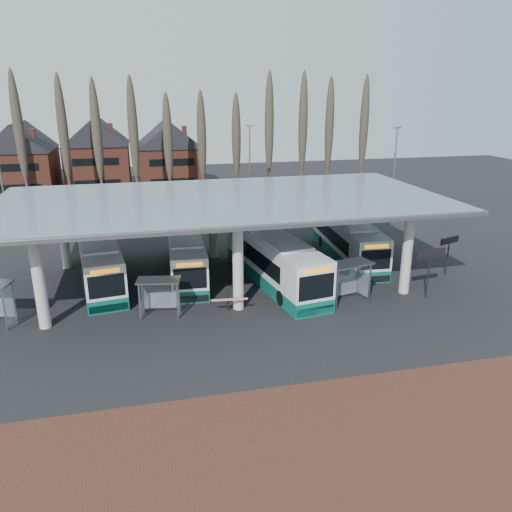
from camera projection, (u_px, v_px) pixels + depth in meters
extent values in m
plane|color=black|center=(246.00, 325.00, 30.70)|extent=(140.00, 140.00, 0.00)
cube|color=#4E291F|center=(311.00, 457.00, 19.61)|extent=(70.00, 10.00, 0.03)
cylinder|color=beige|center=(39.00, 281.00, 29.46)|extent=(0.70, 0.70, 6.00)
cylinder|color=beige|center=(63.00, 232.00, 39.61)|extent=(0.70, 0.70, 6.00)
cylinder|color=beige|center=(238.00, 266.00, 32.05)|extent=(0.70, 0.70, 6.00)
cylinder|color=beige|center=(213.00, 223.00, 42.21)|extent=(0.70, 0.70, 6.00)
cylinder|color=beige|center=(407.00, 252.00, 34.65)|extent=(0.70, 0.70, 6.00)
cylinder|color=beige|center=(345.00, 216.00, 44.81)|extent=(0.70, 0.70, 6.00)
cube|color=gray|center=(223.00, 199.00, 36.10)|extent=(32.00, 16.00, 0.12)
cube|color=silver|center=(223.00, 198.00, 36.08)|extent=(31.50, 15.50, 0.04)
cone|color=#473D33|center=(24.00, 152.00, 54.97)|extent=(0.36, 0.36, 14.50)
ellipsoid|color=#473D33|center=(21.00, 136.00, 54.42)|extent=(1.10, 1.10, 11.02)
cone|color=#473D33|center=(62.00, 151.00, 55.84)|extent=(0.36, 0.36, 14.50)
ellipsoid|color=#473D33|center=(60.00, 135.00, 55.29)|extent=(1.10, 1.10, 11.02)
cone|color=#473D33|center=(99.00, 150.00, 56.71)|extent=(0.36, 0.36, 14.50)
ellipsoid|color=#473D33|center=(98.00, 134.00, 56.15)|extent=(1.10, 1.10, 11.02)
cone|color=#473D33|center=(135.00, 149.00, 57.57)|extent=(0.36, 0.36, 14.50)
ellipsoid|color=#473D33|center=(134.00, 133.00, 57.02)|extent=(1.10, 1.10, 11.02)
cone|color=#473D33|center=(170.00, 148.00, 58.44)|extent=(0.36, 0.36, 14.50)
ellipsoid|color=#473D33|center=(169.00, 133.00, 57.89)|extent=(1.10, 1.10, 11.02)
cone|color=#473D33|center=(204.00, 147.00, 59.31)|extent=(0.36, 0.36, 14.50)
ellipsoid|color=#473D33|center=(204.00, 132.00, 58.75)|extent=(1.10, 1.10, 11.02)
cone|color=#473D33|center=(237.00, 146.00, 60.17)|extent=(0.36, 0.36, 14.50)
ellipsoid|color=#473D33|center=(237.00, 132.00, 59.62)|extent=(1.10, 1.10, 11.02)
cone|color=#473D33|center=(269.00, 146.00, 61.04)|extent=(0.36, 0.36, 14.50)
ellipsoid|color=#473D33|center=(269.00, 131.00, 60.49)|extent=(1.10, 1.10, 11.02)
cone|color=#473D33|center=(300.00, 145.00, 61.91)|extent=(0.36, 0.36, 14.50)
ellipsoid|color=#473D33|center=(301.00, 130.00, 61.35)|extent=(1.10, 1.10, 11.02)
cone|color=#473D33|center=(331.00, 144.00, 62.77)|extent=(0.36, 0.36, 14.50)
ellipsoid|color=#473D33|center=(331.00, 130.00, 62.22)|extent=(1.10, 1.10, 11.02)
cone|color=#473D33|center=(360.00, 143.00, 63.64)|extent=(0.36, 0.36, 14.50)
ellipsoid|color=#473D33|center=(361.00, 129.00, 63.09)|extent=(1.10, 1.10, 11.02)
cube|color=brown|center=(24.00, 171.00, 65.78)|extent=(8.00, 10.00, 7.00)
pyramid|color=black|center=(16.00, 117.00, 63.56)|extent=(8.30, 10.30, 3.50)
cube|color=brown|center=(99.00, 169.00, 67.84)|extent=(8.00, 10.00, 7.00)
pyramid|color=black|center=(94.00, 116.00, 65.62)|extent=(8.30, 10.30, 3.50)
cube|color=brown|center=(170.00, 167.00, 69.89)|extent=(8.00, 10.00, 7.00)
pyramid|color=black|center=(167.00, 115.00, 67.68)|extent=(8.30, 10.30, 3.50)
cylinder|color=slate|center=(3.00, 191.00, 45.53)|extent=(0.16, 0.16, 10.00)
cylinder|color=slate|center=(250.00, 174.00, 54.42)|extent=(0.16, 0.16, 10.00)
cube|color=slate|center=(250.00, 126.00, 52.81)|extent=(0.80, 0.15, 0.15)
cylinder|color=slate|center=(393.00, 178.00, 51.91)|extent=(0.16, 0.16, 10.00)
cube|color=slate|center=(398.00, 128.00, 50.30)|extent=(0.80, 0.15, 0.15)
cube|color=silver|center=(99.00, 258.00, 37.09)|extent=(4.23, 12.41, 2.84)
cube|color=#0B554A|center=(101.00, 276.00, 37.52)|extent=(4.26, 12.43, 0.91)
cube|color=silver|center=(97.00, 239.00, 36.62)|extent=(3.31, 7.55, 0.18)
cube|color=black|center=(98.00, 255.00, 37.50)|extent=(3.81, 9.04, 1.12)
cube|color=black|center=(107.00, 286.00, 31.70)|extent=(2.26, 0.37, 1.52)
cube|color=black|center=(93.00, 236.00, 42.42)|extent=(2.19, 0.36, 1.22)
cube|color=orange|center=(105.00, 271.00, 31.38)|extent=(1.80, 0.30, 0.30)
cube|color=black|center=(109.00, 308.00, 32.19)|extent=(2.45, 0.42, 0.51)
cylinder|color=black|center=(88.00, 296.00, 33.70)|extent=(0.42, 1.00, 0.97)
cylinder|color=black|center=(123.00, 291.00, 34.50)|extent=(0.42, 1.00, 0.97)
cylinder|color=black|center=(82.00, 263.00, 40.25)|extent=(0.42, 1.00, 0.97)
cylinder|color=black|center=(112.00, 259.00, 41.05)|extent=(0.42, 1.00, 0.97)
cube|color=silver|center=(186.00, 252.00, 38.65)|extent=(3.10, 11.92, 2.76)
cube|color=#0B554A|center=(187.00, 268.00, 39.07)|extent=(3.12, 11.95, 0.89)
cube|color=silver|center=(185.00, 235.00, 38.19)|extent=(2.61, 7.19, 0.18)
cube|color=black|center=(186.00, 249.00, 39.08)|extent=(2.97, 8.62, 1.08)
cube|color=black|center=(190.00, 279.00, 33.14)|extent=(2.21, 0.17, 1.48)
cube|color=black|center=(183.00, 231.00, 44.11)|extent=(2.13, 0.17, 1.18)
cube|color=orange|center=(190.00, 265.00, 32.83)|extent=(1.76, 0.14, 0.30)
cube|color=black|center=(191.00, 299.00, 33.62)|extent=(2.39, 0.20, 0.49)
cylinder|color=black|center=(173.00, 287.00, 35.37)|extent=(0.32, 0.96, 0.95)
cylinder|color=black|center=(205.00, 284.00, 35.76)|extent=(0.32, 0.96, 0.95)
cylinder|color=black|center=(171.00, 255.00, 42.08)|extent=(0.32, 0.96, 0.95)
cylinder|color=black|center=(198.00, 254.00, 42.47)|extent=(0.32, 0.96, 0.95)
cube|color=silver|center=(274.00, 257.00, 36.95)|extent=(4.74, 13.43, 3.07)
cube|color=#0B554A|center=(274.00, 276.00, 37.42)|extent=(4.77, 13.46, 0.99)
cube|color=silver|center=(274.00, 236.00, 36.45)|extent=(3.67, 8.19, 0.20)
cube|color=black|center=(271.00, 253.00, 37.40)|extent=(4.23, 9.80, 1.21)
cube|color=black|center=(316.00, 287.00, 31.16)|extent=(2.44, 0.43, 1.65)
cube|color=black|center=(243.00, 233.00, 42.69)|extent=(2.36, 0.42, 1.32)
cube|color=orange|center=(317.00, 271.00, 30.81)|extent=(1.94, 0.35, 0.33)
cube|color=black|center=(315.00, 311.00, 31.69)|extent=(2.64, 0.49, 0.55)
cylinder|color=black|center=(282.00, 298.00, 33.29)|extent=(0.46, 1.09, 1.05)
cylinder|color=black|center=(315.00, 293.00, 34.19)|extent=(0.46, 1.09, 1.05)
cylinder|color=black|center=(240.00, 262.00, 40.34)|extent=(0.46, 1.09, 1.05)
cylinder|color=black|center=(269.00, 258.00, 41.24)|extent=(0.46, 1.09, 1.05)
cube|color=silver|center=(348.00, 237.00, 42.34)|extent=(3.45, 12.43, 2.87)
cube|color=#0B554A|center=(347.00, 253.00, 42.77)|extent=(3.47, 12.45, 0.92)
cube|color=silver|center=(349.00, 220.00, 41.87)|extent=(2.85, 7.51, 0.18)
cube|color=black|center=(346.00, 234.00, 42.78)|extent=(3.25, 9.00, 1.13)
cube|color=black|center=(376.00, 260.00, 36.59)|extent=(2.30, 0.22, 1.54)
cube|color=black|center=(327.00, 219.00, 48.03)|extent=(2.22, 0.21, 1.23)
cube|color=orange|center=(377.00, 246.00, 36.27)|extent=(1.83, 0.18, 0.31)
cube|color=black|center=(374.00, 279.00, 37.09)|extent=(2.48, 0.25, 0.51)
cylinder|color=black|center=(349.00, 268.00, 38.94)|extent=(0.35, 1.00, 0.98)
cylinder|color=black|center=(378.00, 267.00, 39.30)|extent=(0.35, 1.00, 0.98)
cylinder|color=black|center=(322.00, 241.00, 45.94)|extent=(0.35, 1.00, 0.98)
cylinder|color=black|center=(346.00, 240.00, 46.30)|extent=(0.35, 1.00, 0.98)
cube|color=gray|center=(4.00, 310.00, 29.54)|extent=(0.10, 0.10, 2.70)
cube|color=gray|center=(14.00, 302.00, 30.67)|extent=(0.10, 0.10, 2.70)
cube|color=silver|center=(10.00, 305.00, 30.08)|extent=(0.32, 1.16, 2.16)
cube|color=gray|center=(140.00, 302.00, 30.96)|extent=(0.09, 0.09, 2.40)
cube|color=gray|center=(177.00, 302.00, 31.08)|extent=(0.09, 0.09, 2.40)
cube|color=gray|center=(143.00, 296.00, 31.96)|extent=(0.09, 0.09, 2.40)
cube|color=gray|center=(179.00, 295.00, 32.08)|extent=(0.09, 0.09, 2.40)
cube|color=gray|center=(158.00, 280.00, 31.13)|extent=(2.88, 1.79, 0.10)
cube|color=silver|center=(161.00, 294.00, 32.05)|extent=(2.28, 0.44, 1.92)
cube|color=silver|center=(140.00, 298.00, 31.44)|extent=(0.22, 1.05, 1.92)
cube|color=silver|center=(179.00, 297.00, 31.57)|extent=(0.22, 1.05, 1.92)
cube|color=gray|center=(337.00, 291.00, 32.23)|extent=(0.11, 0.11, 2.80)
cube|color=gray|center=(370.00, 284.00, 33.38)|extent=(0.11, 0.11, 2.80)
cube|color=gray|center=(326.00, 284.00, 33.27)|extent=(0.11, 0.11, 2.80)
cube|color=gray|center=(358.00, 278.00, 34.42)|extent=(0.11, 0.11, 2.80)
cube|color=gray|center=(349.00, 264.00, 32.86)|extent=(3.42, 2.27, 0.11)
cube|color=silver|center=(342.00, 280.00, 33.87)|extent=(2.62, 0.68, 2.24)
cube|color=silver|center=(330.00, 287.00, 32.70)|extent=(0.34, 1.21, 2.24)
cube|color=silver|center=(364.00, 280.00, 33.91)|extent=(0.34, 1.21, 2.24)
cylinder|color=black|center=(428.00, 274.00, 34.22)|extent=(0.11, 0.11, 3.44)
cube|color=black|center=(431.00, 253.00, 33.74)|extent=(2.36, 0.46, 0.59)
cylinder|color=black|center=(448.00, 256.00, 38.60)|extent=(0.09, 0.09, 2.97)
cube|color=black|center=(450.00, 240.00, 38.19)|extent=(1.96, 0.81, 0.51)
cube|color=black|center=(228.00, 302.00, 32.48)|extent=(0.09, 0.09, 1.17)
cube|color=red|center=(229.00, 300.00, 31.85)|extent=(2.34, 0.32, 0.11)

